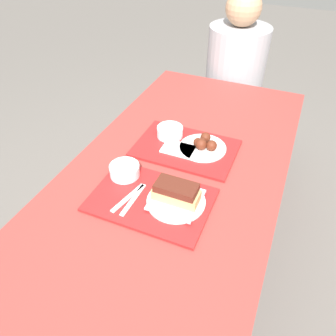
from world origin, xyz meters
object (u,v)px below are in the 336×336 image
Objects in this scene: brisket_sandwich_plate at (176,196)px; bowl_coleslaw_far at (170,131)px; bowl_coleslaw_near at (125,170)px; tray_near at (151,200)px; tray_far at (186,148)px; person_seated_across at (236,63)px; wings_plate_far at (204,145)px.

brisket_sandwich_plate is 0.42m from bowl_coleslaw_far.
bowl_coleslaw_near is 1.00× the size of bowl_coleslaw_far.
bowl_coleslaw_far is (-0.18, 0.38, -0.01)m from brisket_sandwich_plate.
tray_near and tray_far have the same top height.
bowl_coleslaw_near is (-0.16, -0.27, 0.03)m from tray_far.
person_seated_across is at bearing 84.86° from bowl_coleslaw_far.
person_seated_across is (0.08, 0.90, -0.01)m from bowl_coleslaw_far.
wings_plate_far is at bearing 91.88° from brisket_sandwich_plate.
wings_plate_far is 0.94m from person_seated_across.
wings_plate_far is at bearing 51.34° from bowl_coleslaw_near.
bowl_coleslaw_near is 0.25m from brisket_sandwich_plate.
tray_far is at bearing 104.72° from brisket_sandwich_plate.
brisket_sandwich_plate is at bearing -13.89° from bowl_coleslaw_near.
brisket_sandwich_plate is 1.04× the size of wings_plate_far.
bowl_coleslaw_far is (0.06, 0.32, 0.00)m from bowl_coleslaw_near.
bowl_coleslaw_near is at bearing -100.36° from bowl_coleslaw_far.
tray_near is 0.10m from brisket_sandwich_plate.
brisket_sandwich_plate is at bearing 12.22° from tray_near.
brisket_sandwich_plate is (0.24, -0.06, 0.01)m from bowl_coleslaw_near.
tray_near is 0.17m from bowl_coleslaw_near.
tray_near is 1.30m from person_seated_across.
brisket_sandwich_plate is 0.28× the size of person_seated_across.
person_seated_across reaches higher than bowl_coleslaw_near.
bowl_coleslaw_near is 0.37m from wings_plate_far.
tray_near is at bearing -27.75° from bowl_coleslaw_near.
tray_near is 1.00× the size of tray_far.
brisket_sandwich_plate is at bearing -85.49° from person_seated_across.
bowl_coleslaw_near is at bearing 166.11° from brisket_sandwich_plate.
person_seated_across reaches higher than brisket_sandwich_plate.
bowl_coleslaw_far is at bearing -95.14° from person_seated_across.
person_seated_across reaches higher than wings_plate_far.
tray_far is 3.70× the size of bowl_coleslaw_far.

